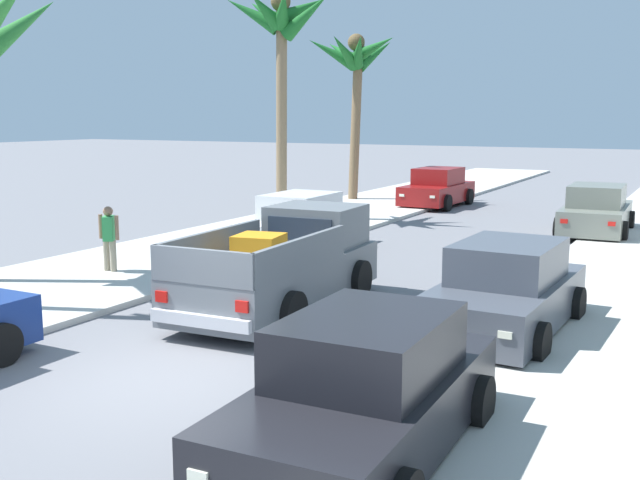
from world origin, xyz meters
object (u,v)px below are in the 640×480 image
palm_tree_left_mid (355,64)px  car_left_mid (302,224)px  car_left_near (437,189)px  car_right_far (365,393)px  pedestrian (109,236)px  car_right_mid (596,212)px  pickup_truck (285,267)px  palm_tree_right_back (281,32)px  car_left_far (506,292)px

palm_tree_left_mid → car_left_mid: bearing=-71.3°
car_left_near → car_right_far: (6.87, -21.91, 0.00)m
car_right_far → pedestrian: 10.59m
car_right_mid → pickup_truck: bearing=-107.8°
car_left_mid → car_right_far: (6.79, -10.69, 0.00)m
car_left_near → pedestrian: pedestrian is taller
palm_tree_left_mid → palm_tree_right_back: size_ratio=0.91×
car_left_near → palm_tree_right_back: (-3.30, -6.57, 5.63)m
palm_tree_right_back → pedestrian: 11.15m
car_left_far → car_left_near: bearing=112.9°
palm_tree_left_mid → palm_tree_right_back: (0.49, -6.76, 0.64)m
palm_tree_left_mid → car_left_near: bearing=-2.9°
car_left_far → palm_tree_right_back: size_ratio=0.56×
car_left_far → palm_tree_right_back: (-10.29, 10.01, 5.63)m
car_right_mid → palm_tree_right_back: 11.63m
car_right_far → car_left_mid: bearing=122.4°
car_left_mid → car_left_far: (6.91, -5.36, 0.00)m
car_left_mid → pedestrian: bearing=-113.3°
car_left_far → palm_tree_left_mid: palm_tree_left_mid is taller
car_left_near → pedestrian: 16.36m
car_right_mid → car_left_far: size_ratio=1.00×
car_left_near → palm_tree_left_mid: bearing=177.1°
car_left_mid → car_right_mid: bearing=44.1°
car_left_mid → palm_tree_left_mid: size_ratio=0.62×
pedestrian → car_left_mid: bearing=66.7°
car_right_far → palm_tree_left_mid: size_ratio=0.62×
pickup_truck → palm_tree_right_back: 13.18m
pickup_truck → pedestrian: 4.97m
car_left_near → car_right_mid: (6.72, -4.78, 0.00)m
palm_tree_right_back → pedestrian: (1.23, -9.66, -5.43)m
pickup_truck → pedestrian: pickup_truck is taller
car_left_near → car_left_mid: size_ratio=1.00×
car_left_near → pedestrian: bearing=-97.3°
car_left_mid → palm_tree_left_mid: bearing=108.7°
car_left_far → car_left_mid: bearing=142.2°
pickup_truck → car_right_far: bearing=-51.9°
pickup_truck → car_right_far: size_ratio=1.23×
car_right_far → car_left_far: bearing=88.7°
car_left_far → pedestrian: pedestrian is taller
car_right_mid → car_left_far: bearing=-88.7°
car_left_near → car_left_mid: (0.08, -11.22, 0.00)m
car_left_near → car_left_far: (6.99, -16.58, 0.00)m
car_right_far → palm_tree_left_mid: bearing=115.7°
car_right_mid → car_left_mid: bearing=-135.9°
car_right_mid → palm_tree_left_mid: (-10.51, 4.96, 4.99)m
car_right_far → palm_tree_right_back: palm_tree_right_back is taller
car_left_near → car_right_mid: size_ratio=1.00×
car_left_mid → pedestrian: (-2.15, -5.01, 0.20)m
car_right_mid → pedestrian: size_ratio=2.71×
palm_tree_right_back → pickup_truck: bearing=-58.9°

